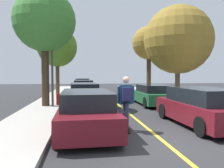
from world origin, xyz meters
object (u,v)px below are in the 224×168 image
(street_tree_right_nearest, at_px, (178,40))
(parked_car_right_near, at_px, (153,95))
(parked_car_left_near, at_px, (84,95))
(parked_car_right_nearest, at_px, (202,107))
(street_tree_left_nearest, at_px, (45,22))
(street_tree_left_near, at_px, (57,47))
(skateboarder, at_px, (126,99))
(streetlamp, at_px, (52,50))
(skateboard, at_px, (126,128))
(parked_car_left_farthest, at_px, (83,84))
(street_tree_right_near, at_px, (149,43))
(parked_car_left_far, at_px, (83,88))
(parked_car_left_nearest, at_px, (86,111))
(fire_hydrant, at_px, (58,99))

(street_tree_right_nearest, bearing_deg, parked_car_right_near, -150.36)
(parked_car_left_near, relative_size, parked_car_right_near, 1.08)
(parked_car_right_nearest, distance_m, parked_car_right_near, 5.80)
(street_tree_left_nearest, bearing_deg, parked_car_right_nearest, -39.16)
(street_tree_left_near, bearing_deg, skateboarder, -74.20)
(parked_car_right_near, bearing_deg, streetlamp, -172.73)
(skateboard, bearing_deg, street_tree_left_nearest, 121.56)
(parked_car_left_farthest, xyz_separation_m, street_tree_right_near, (6.45, -6.00, 4.25))
(parked_car_left_far, xyz_separation_m, skateboard, (1.32, -13.27, -0.59))
(parked_car_left_farthest, relative_size, parked_car_right_near, 0.97)
(street_tree_right_near, bearing_deg, street_tree_right_nearest, -90.00)
(parked_car_right_nearest, relative_size, street_tree_left_near, 0.77)
(parked_car_left_nearest, bearing_deg, parked_car_left_farthest, 90.00)
(street_tree_left_near, bearing_deg, parked_car_right_near, -43.14)
(parked_car_left_near, xyz_separation_m, street_tree_left_near, (-2.16, 5.87, 3.53))
(parked_car_left_near, xyz_separation_m, street_tree_right_nearest, (6.45, 1.05, 3.60))
(parked_car_right_near, bearing_deg, parked_car_left_near, 177.60)
(parked_car_left_nearest, height_order, parked_car_left_near, parked_car_left_near)
(parked_car_left_far, relative_size, street_tree_left_nearest, 0.67)
(parked_car_left_nearest, xyz_separation_m, parked_car_left_farthest, (0.00, 19.95, 0.03))
(parked_car_right_near, distance_m, skateboarder, 6.93)
(street_tree_right_nearest, height_order, streetlamp, street_tree_right_nearest)
(street_tree_left_near, distance_m, skateboarder, 13.14)
(street_tree_left_near, relative_size, skateboarder, 3.32)
(street_tree_right_near, relative_size, streetlamp, 1.20)
(parked_car_right_nearest, height_order, skateboarder, skateboarder)
(parked_car_left_far, height_order, skateboard, parked_car_left_far)
(street_tree_left_nearest, bearing_deg, street_tree_right_nearest, 11.65)
(street_tree_right_nearest, bearing_deg, skateboarder, -124.51)
(street_tree_right_nearest, bearing_deg, parked_car_left_far, 137.86)
(parked_car_left_far, xyz_separation_m, street_tree_right_near, (6.45, 0.85, 4.27))
(street_tree_left_nearest, distance_m, street_tree_right_nearest, 8.81)
(parked_car_left_near, height_order, street_tree_left_nearest, street_tree_left_nearest)
(parked_car_left_near, height_order, skateboarder, skateboarder)
(parked_car_right_near, xyz_separation_m, streetlamp, (-6.04, -0.77, 2.62))
(skateboarder, bearing_deg, street_tree_right_near, 70.06)
(parked_car_right_nearest, distance_m, street_tree_right_near, 14.52)
(fire_hydrant, bearing_deg, streetlamp, -121.00)
(parked_car_left_nearest, bearing_deg, parked_car_left_near, 90.02)
(parked_car_left_nearest, distance_m, parked_car_left_farthest, 19.95)
(parked_car_right_near, xyz_separation_m, street_tree_left_nearest, (-6.45, -0.55, 4.22))
(fire_hydrant, bearing_deg, street_tree_right_near, 46.13)
(fire_hydrant, bearing_deg, parked_car_left_far, 78.57)
(streetlamp, xyz_separation_m, skateboard, (3.07, -5.44, -3.16))
(parked_car_left_nearest, bearing_deg, street_tree_right_near, 65.18)
(parked_car_left_near, relative_size, parked_car_right_nearest, 1.06)
(parked_car_left_farthest, height_order, street_tree_left_nearest, street_tree_left_nearest)
(parked_car_right_nearest, bearing_deg, skateboarder, -171.64)
(parked_car_left_near, height_order, parked_car_left_farthest, parked_car_left_farthest)
(skateboard, bearing_deg, parked_car_right_near, 64.39)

